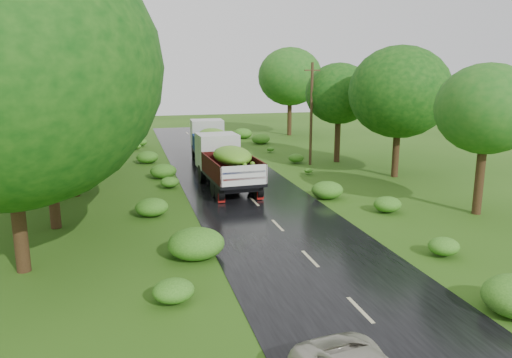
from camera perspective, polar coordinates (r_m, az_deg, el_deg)
name	(u,v)px	position (r m, az deg, el deg)	size (l,w,h in m)	color
ground	(360,310)	(14.99, 11.81, -14.48)	(120.00, 120.00, 0.00)	#264E10
road	(301,249)	(19.19, 5.14, -8.01)	(6.50, 80.00, 0.02)	black
road_lines	(292,240)	(20.07, 4.18, -7.00)	(0.12, 69.60, 0.00)	#BFB78C
truck_near	(226,160)	(28.17, -3.48, 2.14)	(2.74, 6.92, 2.86)	black
truck_far	(210,140)	(36.02, -5.23, 4.44)	(2.71, 6.94, 2.87)	black
utility_pole	(311,113)	(35.01, 6.34, 7.50)	(1.23, 0.34, 7.07)	#382616
trees_left	(57,70)	(31.95, -21.78, 11.53)	(5.81, 33.76, 9.31)	black
trees_right	(351,89)	(36.88, 10.83, 10.10)	(4.78, 31.76, 7.42)	black
shrubs	(245,187)	(27.35, -1.21, -0.88)	(11.90, 44.00, 0.70)	#2C6618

